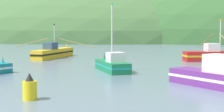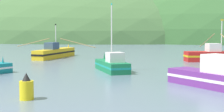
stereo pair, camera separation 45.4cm
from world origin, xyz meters
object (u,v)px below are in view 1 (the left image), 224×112
(fishing_boat_yellow, at_px, (53,53))
(fishing_boat_green, at_px, (112,65))
(fishing_boat_red, at_px, (215,55))
(channel_buoy, at_px, (30,89))

(fishing_boat_yellow, xyz_separation_m, fishing_boat_green, (11.51, -15.02, -0.13))
(fishing_boat_red, distance_m, channel_buoy, 31.24)
(fishing_boat_red, relative_size, fishing_boat_yellow, 1.05)
(fishing_boat_yellow, relative_size, fishing_boat_green, 1.91)
(fishing_boat_yellow, bearing_deg, fishing_boat_red, -86.80)
(fishing_boat_red, relative_size, channel_buoy, 8.50)
(channel_buoy, bearing_deg, fishing_boat_yellow, 106.44)
(fishing_boat_yellow, relative_size, channel_buoy, 8.13)
(fishing_boat_red, height_order, fishing_boat_green, fishing_boat_green)
(fishing_boat_green, height_order, channel_buoy, fishing_boat_green)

